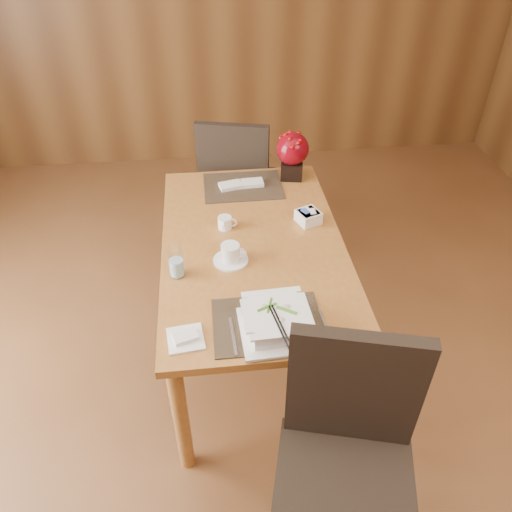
{
  "coord_description": "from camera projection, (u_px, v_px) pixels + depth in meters",
  "views": [
    {
      "loc": [
        -0.21,
        -1.36,
        2.25
      ],
      "look_at": [
        -0.01,
        0.35,
        0.87
      ],
      "focal_mm": 35.0,
      "sensor_mm": 36.0,
      "label": 1
    }
  ],
  "objects": [
    {
      "name": "coffee_cup",
      "position": [
        231.0,
        254.0,
        2.34
      ],
      "size": [
        0.17,
        0.17,
        0.09
      ],
      "rotation": [
        0.0,
        0.0,
        -0.3
      ],
      "color": "white",
      "rests_on": "dining_table"
    },
    {
      "name": "napkins_far",
      "position": [
        243.0,
        184.0,
        2.89
      ],
      "size": [
        0.26,
        0.12,
        0.02
      ],
      "primitive_type": null,
      "rotation": [
        0.0,
        0.0,
        0.12
      ],
      "color": "white",
      "rests_on": "dining_table"
    },
    {
      "name": "ground",
      "position": [
        267.0,
        436.0,
        2.48
      ],
      "size": [
        6.0,
        6.0,
        0.0
      ],
      "primitive_type": "plane",
      "color": "brown",
      "rests_on": "ground"
    },
    {
      "name": "creamer_jug",
      "position": [
        225.0,
        223.0,
        2.56
      ],
      "size": [
        0.11,
        0.11,
        0.07
      ],
      "primitive_type": null,
      "rotation": [
        0.0,
        0.0,
        -0.19
      ],
      "color": "white",
      "rests_on": "dining_table"
    },
    {
      "name": "berry_decor",
      "position": [
        292.0,
        153.0,
        2.89
      ],
      "size": [
        0.19,
        0.19,
        0.28
      ],
      "rotation": [
        0.0,
        0.0,
        -0.18
      ],
      "color": "black",
      "rests_on": "dining_table"
    },
    {
      "name": "water_glass",
      "position": [
        176.0,
        261.0,
        2.23
      ],
      "size": [
        0.08,
        0.08,
        0.16
      ],
      "primitive_type": "cylinder",
      "rotation": [
        0.0,
        0.0,
        0.11
      ],
      "color": "silver",
      "rests_on": "dining_table"
    },
    {
      "name": "dining_table",
      "position": [
        253.0,
        259.0,
        2.53
      ],
      "size": [
        0.9,
        1.5,
        0.75
      ],
      "color": "#AB6C2F",
      "rests_on": "ground"
    },
    {
      "name": "placemat_far",
      "position": [
        243.0,
        186.0,
        2.9
      ],
      "size": [
        0.45,
        0.33,
        0.01
      ],
      "primitive_type": "cube",
      "color": "black",
      "rests_on": "dining_table"
    },
    {
      "name": "far_chair",
      "position": [
        237.0,
        179.0,
        3.32
      ],
      "size": [
        0.57,
        0.57,
        1.01
      ],
      "rotation": [
        0.0,
        0.0,
        2.9
      ],
      "color": "black",
      "rests_on": "ground"
    },
    {
      "name": "soup_setting",
      "position": [
        276.0,
        322.0,
        1.98
      ],
      "size": [
        0.3,
        0.3,
        0.12
      ],
      "rotation": [
        0.0,
        0.0,
        0.04
      ],
      "color": "white",
      "rests_on": "dining_table"
    },
    {
      "name": "bread_plate",
      "position": [
        186.0,
        339.0,
        1.98
      ],
      "size": [
        0.16,
        0.16,
        0.01
      ],
      "primitive_type": "cube",
      "rotation": [
        0.0,
        0.0,
        0.12
      ],
      "color": "white",
      "rests_on": "dining_table"
    },
    {
      "name": "sugar_caddy",
      "position": [
        308.0,
        217.0,
        2.6
      ],
      "size": [
        0.14,
        0.14,
        0.07
      ],
      "primitive_type": "cube",
      "rotation": [
        0.0,
        0.0,
        0.38
      ],
      "color": "white",
      "rests_on": "dining_table"
    },
    {
      "name": "placemat_near",
      "position": [
        268.0,
        323.0,
        2.04
      ],
      "size": [
        0.45,
        0.33,
        0.01
      ],
      "primitive_type": "cube",
      "color": "black",
      "rests_on": "dining_table"
    },
    {
      "name": "near_chair",
      "position": [
        347.0,
        452.0,
        1.77
      ],
      "size": [
        0.6,
        0.61,
        1.06
      ],
      "rotation": [
        0.0,
        0.0,
        -0.26
      ],
      "color": "black",
      "rests_on": "ground"
    }
  ]
}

